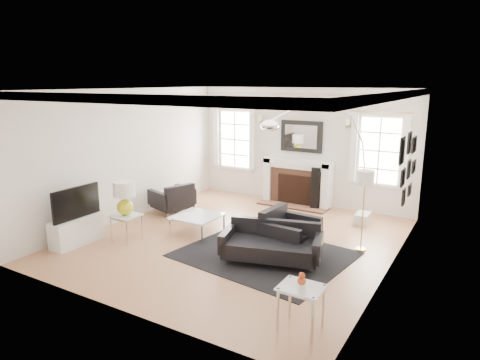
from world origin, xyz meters
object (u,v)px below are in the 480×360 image
Objects in this scene: coffee_table at (197,217)px; gourd_lamp at (124,196)px; armchair_left at (173,199)px; arc_floor_lamp at (319,158)px; sofa at (272,245)px; armchair_right at (288,232)px; fireplace at (297,183)px.

gourd_lamp reaches higher than coffee_table.
coffee_table is 1.31× the size of gourd_lamp.
armchair_left is 3.43m from arc_floor_lamp.
gourd_lamp is (-2.76, -0.57, 0.59)m from sofa.
arc_floor_lamp reaches higher than gourd_lamp.
gourd_lamp is (0.38, -1.85, 0.56)m from armchair_left.
sofa reaches higher than coffee_table.
armchair_left is 3.27m from armchair_right.
gourd_lamp reaches higher than fireplace.
armchair_right is 3.05m from gourd_lamp.
gourd_lamp is at bearing -78.27° from armchair_left.
coffee_table is (-0.87, -2.91, -0.20)m from fireplace.
coffee_table is (1.28, -0.83, 0.02)m from armchair_left.
fireplace is 2.02× the size of coffee_table.
armchair_left is 1.24× the size of coffee_table.
gourd_lamp is at bearing -136.40° from arc_floor_lamp.
fireplace is at bearing 127.76° from arc_floor_lamp.
coffee_table is at bearing -33.14° from armchair_left.
fireplace is at bearing 110.08° from armchair_right.
gourd_lamp is (-0.89, -1.02, 0.54)m from coffee_table.
armchair_left is 1.63× the size of gourd_lamp.
armchair_left is at bearing -166.05° from arc_floor_lamp.
armchair_left is at bearing 157.86° from sofa.
coffee_table is (-1.86, 0.44, 0.05)m from sofa.
gourd_lamp is 3.86m from arc_floor_lamp.
fireplace reaches higher than armchair_left.
coffee_table is at bearing -139.23° from arc_floor_lamp.
armchair_right reaches higher than armchair_left.
armchair_right is (0.04, 0.53, 0.06)m from sofa.
sofa is at bearing 11.75° from gourd_lamp.
armchair_right is 1.17× the size of coffee_table.
coffee_table is at bearing 166.59° from sofa.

